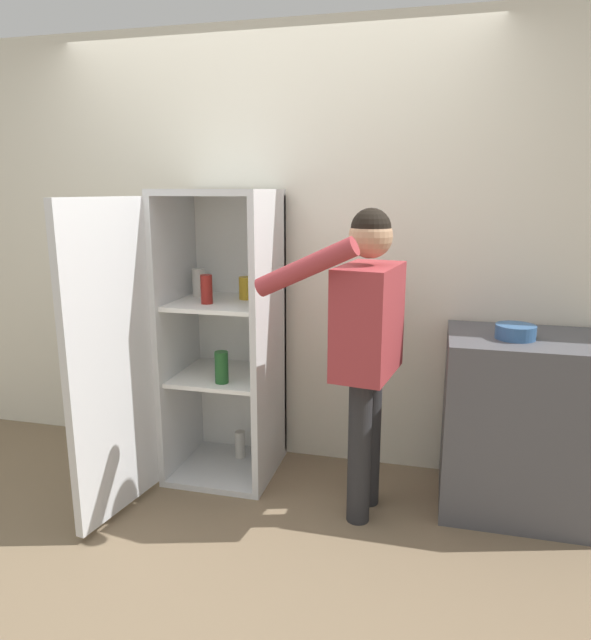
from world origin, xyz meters
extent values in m
plane|color=#7A664C|center=(0.00, 0.00, 0.00)|extent=(12.00, 12.00, 0.00)
cube|color=silver|center=(0.00, 0.98, 1.27)|extent=(7.00, 0.06, 2.55)
cube|color=silver|center=(-0.18, 0.64, 0.02)|extent=(0.59, 0.58, 0.04)
cube|color=silver|center=(-0.18, 0.64, 1.62)|extent=(0.59, 0.58, 0.04)
cube|color=white|center=(-0.18, 0.91, 0.82)|extent=(0.59, 0.03, 1.57)
cube|color=silver|center=(-0.46, 0.64, 0.82)|extent=(0.04, 0.58, 1.57)
cube|color=silver|center=(0.09, 0.64, 0.82)|extent=(0.04, 0.58, 1.57)
cube|color=white|center=(-0.18, 0.64, 0.59)|extent=(0.52, 0.51, 0.02)
cube|color=white|center=(-0.18, 0.64, 1.02)|extent=(0.52, 0.51, 0.02)
cube|color=silver|center=(-0.55, 0.06, 0.82)|extent=(0.14, 0.59, 1.57)
cylinder|color=beige|center=(-0.37, 0.75, 1.11)|extent=(0.08, 0.08, 0.16)
cylinder|color=maroon|center=(-0.23, 0.55, 1.11)|extent=(0.06, 0.06, 0.16)
cylinder|color=#1E5123|center=(-0.14, 0.48, 0.69)|extent=(0.07, 0.07, 0.18)
cylinder|color=#B78C1E|center=(-0.07, 0.72, 1.09)|extent=(0.09, 0.09, 0.13)
cylinder|color=beige|center=(-0.13, 0.74, 0.12)|extent=(0.06, 0.06, 0.17)
cylinder|color=#262628|center=(0.65, 0.30, 0.38)|extent=(0.12, 0.12, 0.76)
cylinder|color=#262628|center=(0.68, 0.48, 0.38)|extent=(0.12, 0.12, 0.76)
cube|color=#9E3338|center=(0.67, 0.39, 1.02)|extent=(0.32, 0.49, 0.54)
sphere|color=tan|center=(0.67, 0.39, 1.43)|extent=(0.21, 0.21, 0.21)
sphere|color=black|center=(0.67, 0.39, 1.46)|extent=(0.19, 0.19, 0.19)
cylinder|color=#9E3338|center=(0.41, 0.17, 1.30)|extent=(0.50, 0.17, 0.29)
cylinder|color=#9E3338|center=(0.71, 0.64, 1.00)|extent=(0.09, 0.09, 0.50)
cube|color=#4C4C51|center=(1.45, 0.64, 0.46)|extent=(0.79, 0.59, 0.93)
cylinder|color=#335B8E|center=(1.37, 0.58, 0.96)|extent=(0.19, 0.19, 0.07)
camera|label=1|loc=(0.99, -2.30, 1.64)|focal=32.00mm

